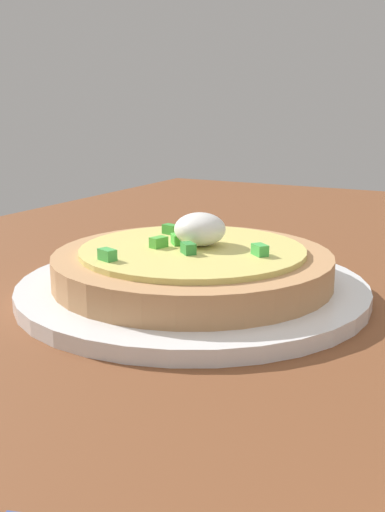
% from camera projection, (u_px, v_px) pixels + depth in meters
% --- Properties ---
extents(dining_table, '(1.23, 0.81, 0.03)m').
position_uv_depth(dining_table, '(241.00, 305.00, 0.49)').
color(dining_table, brown).
rests_on(dining_table, ground).
extents(plate, '(0.27, 0.27, 0.01)m').
position_uv_depth(plate, '(192.00, 288.00, 0.46)').
color(plate, white).
rests_on(plate, dining_table).
extents(pizza, '(0.21, 0.21, 0.05)m').
position_uv_depth(pizza, '(193.00, 264.00, 0.46)').
color(pizza, tan).
rests_on(pizza, plate).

